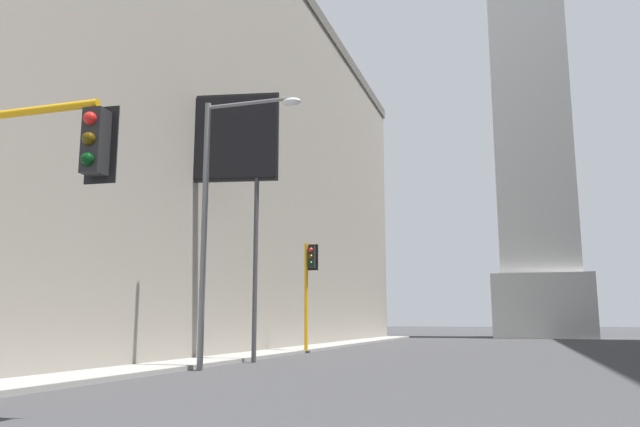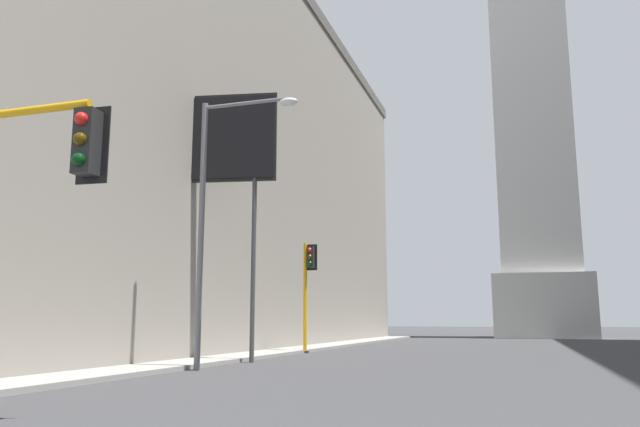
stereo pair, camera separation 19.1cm
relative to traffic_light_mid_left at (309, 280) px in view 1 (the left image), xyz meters
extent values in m
cube|color=gray|center=(-2.61, -5.81, -3.52)|extent=(5.00, 76.45, 0.15)
cube|color=gray|center=(-13.24, 3.72, 7.47)|extent=(22.10, 53.56, 22.14)
cube|color=#605B52|center=(-13.24, 3.72, 18.99)|extent=(22.32, 54.10, 0.90)
cube|color=silver|center=(12.20, 34.96, -0.62)|extent=(9.09, 9.09, 5.95)
cylinder|color=orange|center=(1.65, -21.54, 1.50)|extent=(3.70, 0.14, 0.14)
cube|color=black|center=(3.50, -21.54, 0.83)|extent=(0.36, 0.36, 1.10)
cube|color=black|center=(3.49, -21.36, 0.83)|extent=(0.58, 0.07, 1.32)
sphere|color=red|center=(3.51, -21.73, 1.17)|extent=(0.22, 0.22, 0.22)
sphere|color=#483506|center=(3.51, -21.73, 0.83)|extent=(0.22, 0.22, 0.22)
sphere|color=#073410|center=(3.51, -21.73, 0.49)|extent=(0.22, 0.22, 0.22)
cylinder|color=orange|center=(-0.14, 0.01, -0.87)|extent=(0.18, 0.18, 5.45)
cylinder|color=#262626|center=(-0.14, 0.01, -3.55)|extent=(0.40, 0.40, 0.10)
cube|color=black|center=(0.15, 0.01, 1.15)|extent=(0.36, 0.36, 1.10)
cube|color=black|center=(0.14, 0.18, 1.15)|extent=(0.58, 0.07, 1.32)
sphere|color=red|center=(0.16, -0.18, 1.49)|extent=(0.22, 0.22, 0.22)
sphere|color=#483506|center=(0.16, -0.18, 1.15)|extent=(0.22, 0.22, 0.22)
sphere|color=#073410|center=(0.16, -0.18, 0.81)|extent=(0.22, 0.22, 0.22)
cylinder|color=slate|center=(0.18, -11.50, 0.86)|extent=(0.20, 0.20, 8.91)
cylinder|color=slate|center=(1.70, -11.50, 5.16)|extent=(3.05, 0.12, 0.12)
sphere|color=slate|center=(0.18, -11.50, 5.16)|extent=(0.20, 0.20, 0.20)
ellipsoid|color=silver|center=(3.22, -11.50, 5.04)|extent=(0.64, 0.36, 0.26)
cylinder|color=#3F3F42|center=(-3.06, -8.18, -0.02)|extent=(0.18, 0.18, 7.16)
cylinder|color=#3F3F42|center=(0.32, -7.53, -0.02)|extent=(0.18, 0.18, 7.16)
cube|color=black|center=(-1.37, -7.86, 5.27)|extent=(4.87, 1.17, 3.41)
cube|color=black|center=(-1.37, -7.86, 5.27)|extent=(5.09, 1.10, 3.65)
camera|label=1|loc=(9.97, -29.84, -2.07)|focal=35.00mm
camera|label=2|loc=(10.15, -29.78, -2.07)|focal=35.00mm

